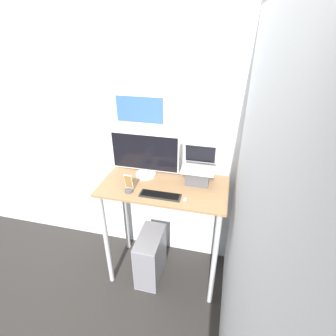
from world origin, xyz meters
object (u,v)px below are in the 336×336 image
Objects in this scene: cell_phone at (129,187)px; laptop at (198,173)px; keyboard at (160,195)px; mouse at (185,200)px; computer_tower at (150,256)px; monitor at (145,156)px.

laptop is at bearing 26.89° from cell_phone.
keyboard is 0.21m from mouse.
keyboard is (-0.27, -0.28, -0.09)m from laptop.
computer_tower is at bearing -155.58° from laptop.
mouse is (0.43, -0.32, -0.19)m from monitor.
monitor is at bearing 126.71° from keyboard.
monitor reaches higher than cell_phone.
laptop is 0.62m from cell_phone.
laptop is 2.01× the size of cell_phone.
laptop reaches higher than mouse.
laptop is 6.38× the size of mouse.
laptop reaches higher than keyboard.
cell_phone is at bearing -100.93° from monitor.
monitor reaches higher than keyboard.
keyboard is 6.61× the size of mouse.
monitor is at bearing 79.07° from cell_phone.
cell_phone reaches higher than keyboard.
keyboard is 0.64× the size of computer_tower.
cell_phone is at bearing 177.32° from mouse.
monitor is 1.17× the size of computer_tower.
monitor is 1.82× the size of keyboard.
laptop is 1.06m from computer_tower.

